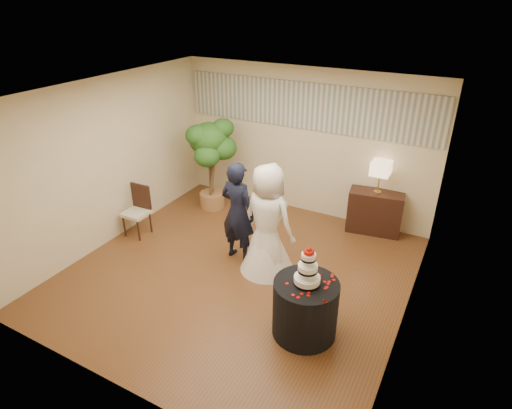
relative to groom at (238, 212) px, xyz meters
The scene contains 15 objects.
floor 0.95m from the groom, 60.30° to the right, with size 5.00×5.00×0.00m, color brown.
ceiling 2.01m from the groom, 60.30° to the right, with size 5.00×5.00×0.00m, color white.
wall_back 2.20m from the groom, 84.02° to the left, with size 5.00×0.06×2.80m, color beige.
wall_front 2.95m from the groom, 85.62° to the right, with size 5.00×0.06×2.80m, color beige.
wall_left 2.38m from the groom, behind, with size 0.06×5.00×2.80m, color beige.
wall_right 2.80m from the groom, ahead, with size 0.06×5.00×2.80m, color beige.
mural_border 2.45m from the groom, 83.97° to the left, with size 4.90×0.02×0.85m, color #A7A697.
groom is the anchor object (origin of this frame).
bride 0.58m from the groom, ahead, with size 0.87×0.86×1.78m, color white.
cake_table 2.02m from the groom, 34.16° to the right, with size 0.83×0.83×0.78m, color black.
wedding_cake 1.98m from the groom, 34.16° to the right, with size 0.33×0.33×0.52m, color white, non-canonical shape.
console 2.62m from the groom, 47.55° to the left, with size 0.95×0.42×0.79m, color black.
table_lamp 2.59m from the groom, 47.55° to the left, with size 0.32×0.32×0.58m, color #D7B68E, non-canonical shape.
ficus_tree 1.92m from the groom, 136.66° to the left, with size 0.89×0.89×1.86m, color #295C1D, non-canonical shape.
side_chair 2.03m from the groom, behind, with size 0.42×0.44×0.92m, color black, non-canonical shape.
Camera 1 is at (2.87, -4.74, 4.02)m, focal length 30.00 mm.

